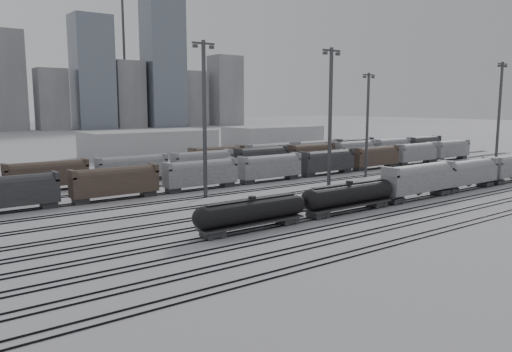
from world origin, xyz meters
TOP-DOWN VIEW (x-y plane):
  - ground at (0.00, 0.00)m, footprint 900.00×900.00m
  - tracks at (0.00, 17.50)m, footprint 220.00×71.50m
  - tank_car_a at (-19.80, 1.00)m, footprint 17.48×2.91m
  - tank_car_b at (-1.47, 1.00)m, footprint 18.68×3.11m
  - hopper_car_a at (16.06, 1.00)m, footprint 16.57×3.29m
  - hopper_car_b at (32.02, 1.00)m, footprint 15.47×3.07m
  - hopper_car_c at (48.71, 1.00)m, footprint 15.25×3.03m
  - light_mast_b at (-12.45, 24.68)m, footprint 4.32×0.69m
  - light_mast_c at (7.27, 13.93)m, footprint 4.18×0.67m
  - light_mast_d at (29.33, 24.11)m, footprint 3.69×0.59m
  - light_mast_e at (71.63, 16.24)m, footprint 4.32×0.69m
  - bg_string_near at (8.00, 32.00)m, footprint 151.00×3.00m
  - bg_string_mid at (18.00, 48.00)m, footprint 151.00×3.00m
  - bg_string_far at (35.50, 56.00)m, footprint 66.00×3.00m
  - warehouse_mid at (10.00, 95.00)m, footprint 40.00×18.00m
  - warehouse_right at (60.00, 95.00)m, footprint 35.00×18.00m
  - skyline at (10.84, 280.00)m, footprint 316.00×22.40m
  - crane_right at (91.26, 305.00)m, footprint 42.00×1.80m

SIDE VIEW (x-z plane):
  - ground at x=0.00m, z-range 0.00..0.00m
  - tracks at x=0.00m, z-range 0.00..0.16m
  - tank_car_a at x=-19.80m, z-range 0.34..4.66m
  - tank_car_b at x=-1.47m, z-range 0.36..4.98m
  - bg_string_far at x=35.50m, z-range 0.00..5.60m
  - bg_string_near at x=8.00m, z-range 0.00..5.60m
  - bg_string_mid at x=18.00m, z-range 0.00..5.60m
  - hopper_car_c at x=48.71m, z-range 0.64..6.09m
  - hopper_car_b at x=32.02m, z-range 0.65..6.18m
  - hopper_car_a at x=16.06m, z-range 0.70..6.63m
  - warehouse_mid at x=10.00m, z-range 0.00..8.00m
  - warehouse_right at x=60.00m, z-range 0.00..8.00m
  - light_mast_d at x=29.33m, z-range 0.70..23.78m
  - light_mast_c at x=7.27m, z-range 0.80..26.95m
  - light_mast_e at x=71.63m, z-range 0.82..27.82m
  - light_mast_b at x=-12.45m, z-range 0.82..27.83m
  - skyline at x=10.84m, z-range -12.77..82.23m
  - crane_right at x=91.26m, z-range 7.39..107.39m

